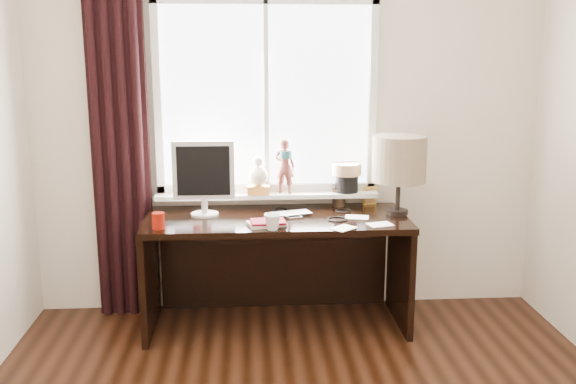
{
  "coord_description": "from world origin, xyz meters",
  "views": [
    {
      "loc": [
        -0.29,
        -2.39,
        1.81
      ],
      "look_at": [
        -0.05,
        1.25,
        1.0
      ],
      "focal_mm": 40.0,
      "sensor_mm": 36.0,
      "label": 1
    }
  ],
  "objects": [
    {
      "name": "wall_back",
      "position": [
        0.0,
        2.0,
        1.3
      ],
      "size": [
        3.5,
        0.0,
        2.6
      ],
      "primitive_type": "cube",
      "rotation": [
        1.57,
        0.0,
        0.0
      ],
      "color": "beige",
      "rests_on": "ground"
    },
    {
      "name": "laptop",
      "position": [
        -0.02,
        1.65,
        0.76
      ],
      "size": [
        0.33,
        0.26,
        0.02
      ],
      "primitive_type": "imported",
      "rotation": [
        0.0,
        0.0,
        0.3
      ],
      "color": "silver",
      "rests_on": "desk"
    },
    {
      "name": "mug",
      "position": [
        -0.14,
        1.33,
        0.8
      ],
      "size": [
        0.13,
        0.14,
        0.1
      ],
      "primitive_type": "imported",
      "rotation": [
        0.0,
        0.0,
        1.06
      ],
      "color": "white",
      "rests_on": "desk"
    },
    {
      "name": "red_cup",
      "position": [
        -0.83,
        1.4,
        0.8
      ],
      "size": [
        0.08,
        0.08,
        0.1
      ],
      "primitive_type": "cylinder",
      "color": "maroon",
      "rests_on": "desk"
    },
    {
      "name": "window",
      "position": [
        -0.12,
        1.95,
        1.31
      ],
      "size": [
        1.52,
        0.2,
        1.4
      ],
      "color": "white",
      "rests_on": "ground"
    },
    {
      "name": "curtain",
      "position": [
        -1.13,
        1.91,
        1.12
      ],
      "size": [
        0.38,
        0.09,
        2.25
      ],
      "color": "black",
      "rests_on": "floor"
    },
    {
      "name": "desk",
      "position": [
        -0.1,
        1.73,
        0.51
      ],
      "size": [
        1.7,
        0.7,
        0.75
      ],
      "color": "black",
      "rests_on": "floor"
    },
    {
      "name": "monitor",
      "position": [
        -0.57,
        1.7,
        1.03
      ],
      "size": [
        0.4,
        0.18,
        0.49
      ],
      "color": "beige",
      "rests_on": "desk"
    },
    {
      "name": "notebook_stack",
      "position": [
        -0.17,
        1.43,
        0.77
      ],
      "size": [
        0.25,
        0.21,
        0.03
      ],
      "color": "beige",
      "rests_on": "desk"
    },
    {
      "name": "brush_holder",
      "position": [
        0.35,
        1.9,
        0.81
      ],
      "size": [
        0.09,
        0.09,
        0.25
      ],
      "color": "black",
      "rests_on": "desk"
    },
    {
      "name": "icon_frame",
      "position": [
        0.57,
        1.93,
        0.81
      ],
      "size": [
        0.1,
        0.04,
        0.13
      ],
      "color": "gold",
      "rests_on": "desk"
    },
    {
      "name": "table_lamp",
      "position": [
        0.7,
        1.65,
        1.11
      ],
      "size": [
        0.35,
        0.35,
        0.52
      ],
      "color": "black",
      "rests_on": "desk"
    },
    {
      "name": "loose_papers",
      "position": [
        0.42,
        1.44,
        0.75
      ],
      "size": [
        0.42,
        0.41,
        0.0
      ],
      "color": "white",
      "rests_on": "desk"
    },
    {
      "name": "desk_cables",
      "position": [
        0.22,
        1.67,
        0.75
      ],
      "size": [
        0.56,
        0.43,
        0.01
      ],
      "color": "black",
      "rests_on": "desk"
    }
  ]
}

